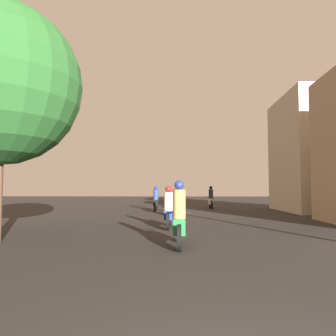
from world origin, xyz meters
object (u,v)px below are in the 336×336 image
Objects in this scene: motorcycle_green at (179,220)px; motorcycle_yellow at (176,205)px; motorcycle_blue at (169,211)px; motorcycle_white at (211,200)px; building_right_far at (313,154)px; motorcycle_black at (156,201)px.

motorcycle_green reaches higher than motorcycle_yellow.
motorcycle_white is at bearing 72.37° from motorcycle_blue.
building_right_far is (6.38, -2.59, 3.04)m from motorcycle_white.
motorcycle_white is 0.27× the size of building_right_far.
motorcycle_yellow is 7.20m from motorcycle_white.
motorcycle_green is 0.99× the size of motorcycle_white.
motorcycle_white is at bearing 30.68° from motorcycle_black.
motorcycle_white is at bearing 157.90° from building_right_far.
motorcycle_green is at bearing -88.87° from motorcycle_blue.
motorcycle_yellow is at bearing -75.74° from motorcycle_black.
motorcycle_green is 15.83m from motorcycle_white.
motorcycle_green reaches higher than motorcycle_blue.
motorcycle_black reaches higher than motorcycle_blue.
motorcycle_white is (2.45, 6.77, 0.05)m from motorcycle_yellow.
motorcycle_green is 3.95m from motorcycle_blue.
motorcycle_yellow is 10.24m from building_right_far.
motorcycle_white reaches higher than motorcycle_black.
building_right_far is at bearing -3.75° from motorcycle_black.
motorcycle_white is at bearing 66.85° from motorcycle_yellow.
motorcycle_black reaches higher than motorcycle_yellow.
motorcycle_green is 8.90m from motorcycle_yellow.
motorcycle_yellow is at bearing 87.06° from motorcycle_green.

